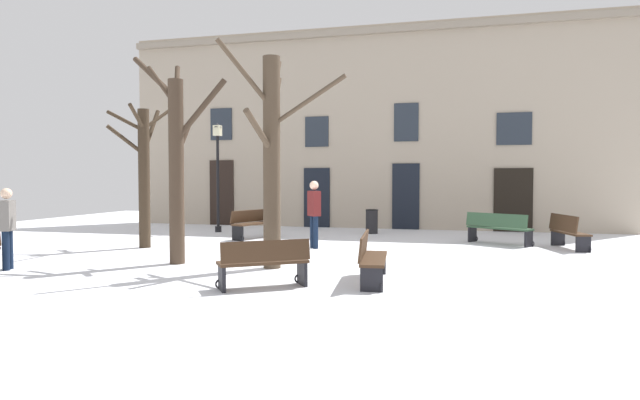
{
  "coord_description": "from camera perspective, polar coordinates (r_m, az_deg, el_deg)",
  "views": [
    {
      "loc": [
        3.62,
        -12.28,
        1.88
      ],
      "look_at": [
        0.0,
        1.55,
        1.3
      ],
      "focal_mm": 30.7,
      "sensor_mm": 36.0,
      "label": 1
    }
  ],
  "objects": [
    {
      "name": "tree_foreground",
      "position": [
        11.37,
        -5.05,
        4.85
      ],
      "size": [
        2.47,
        1.78,
        4.59
      ],
      "color": "#4C3D2D",
      "rests_on": "ground"
    },
    {
      "name": "tree_left_of_center",
      "position": [
        15.42,
        -17.89,
        3.06
      ],
      "size": [
        1.57,
        2.11,
        4.0
      ],
      "color": "#382B1E",
      "rests_on": "ground"
    },
    {
      "name": "ground_plane",
      "position": [
        12.94,
        -1.75,
        -6.01
      ],
      "size": [
        29.82,
        29.82,
        0.0
      ],
      "primitive_type": "plane",
      "color": "white"
    },
    {
      "name": "person_crossing_plaza",
      "position": [
        14.52,
        -0.62,
        -1.11
      ],
      "size": [
        0.42,
        0.43,
        1.8
      ],
      "rotation": [
        0.0,
        0.0,
        2.3
      ],
      "color": "black",
      "rests_on": "ground"
    },
    {
      "name": "bench_back_to_back_right",
      "position": [
        15.88,
        24.42,
        -3.02
      ],
      "size": [
        0.83,
        1.62,
        0.91
      ],
      "rotation": [
        0.0,
        0.0,
        1.84
      ],
      "color": "#3D2819",
      "rests_on": "ground"
    },
    {
      "name": "streetlamp",
      "position": [
        19.19,
        -10.61,
        3.54
      ],
      "size": [
        0.3,
        0.3,
        3.75
      ],
      "color": "black",
      "rests_on": "ground"
    },
    {
      "name": "building_facade",
      "position": [
        20.64,
        4.54,
        7.64
      ],
      "size": [
        18.63,
        0.6,
        7.49
      ],
      "color": "tan",
      "rests_on": "ground"
    },
    {
      "name": "bench_near_lamp",
      "position": [
        9.92,
        5.31,
        -5.93
      ],
      "size": [
        0.63,
        1.87,
        0.88
      ],
      "rotation": [
        0.0,
        0.0,
        1.68
      ],
      "color": "#3D2819",
      "rests_on": "ground"
    },
    {
      "name": "tree_center",
      "position": [
        12.35,
        -14.72,
        4.14
      ],
      "size": [
        2.32,
        1.04,
        4.63
      ],
      "color": "#423326",
      "rests_on": "ground"
    },
    {
      "name": "bench_near_center_tree",
      "position": [
        17.05,
        -6.81,
        -2.43
      ],
      "size": [
        1.1,
        1.83,
        0.89
      ],
      "rotation": [
        0.0,
        0.0,
        1.21
      ],
      "color": "#3D2819",
      "rests_on": "ground"
    },
    {
      "name": "litter_bin",
      "position": [
        18.49,
        5.42,
        -2.23
      ],
      "size": [
        0.43,
        0.43,
        0.81
      ],
      "color": "black",
      "rests_on": "ground"
    },
    {
      "name": "bench_back_to_back_left",
      "position": [
        9.37,
        -5.88,
        -6.57
      ],
      "size": [
        1.53,
        1.28,
        0.84
      ],
      "rotation": [
        0.0,
        0.0,
        3.75
      ],
      "color": "#3D2819",
      "rests_on": "ground"
    },
    {
      "name": "bench_facing_shops",
      "position": [
        16.19,
        18.1,
        -2.77
      ],
      "size": [
        1.81,
        1.37,
        0.89
      ],
      "rotation": [
        0.0,
        0.0,
        2.59
      ],
      "color": "#2D4C33",
      "rests_on": "ground"
    },
    {
      "name": "person_by_shop_door",
      "position": [
        12.83,
        -29.83,
        -2.25
      ],
      "size": [
        0.36,
        0.44,
        1.67
      ],
      "rotation": [
        0.0,
        0.0,
        1.99
      ],
      "color": "black",
      "rests_on": "ground"
    }
  ]
}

